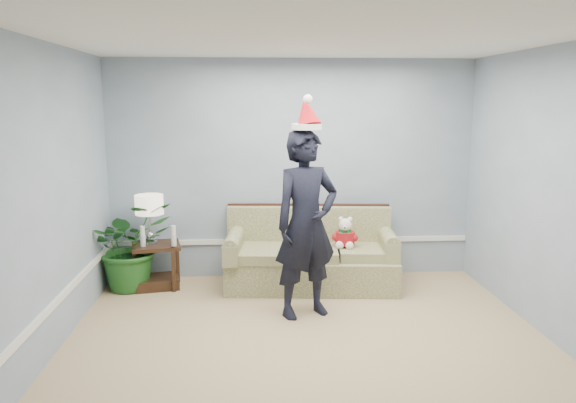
# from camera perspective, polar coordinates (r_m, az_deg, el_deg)

# --- Properties ---
(room_shell) EXTENTS (4.54, 5.04, 2.74)m
(room_shell) POSITION_cam_1_polar(r_m,az_deg,el_deg) (4.49, 2.77, -0.67)
(room_shell) COLOR tan
(room_shell) RESTS_ON ground
(wainscot_trim) EXTENTS (4.49, 4.99, 0.06)m
(wainscot_trim) POSITION_cam_1_polar(r_m,az_deg,el_deg) (5.86, -10.25, -7.27)
(wainscot_trim) COLOR white
(wainscot_trim) RESTS_ON room_shell
(sofa) EXTENTS (2.07, 1.02, 0.94)m
(sofa) POSITION_cam_1_polar(r_m,az_deg,el_deg) (6.76, 2.33, -5.79)
(sofa) COLOR #4B5829
(sofa) RESTS_ON room_shell
(side_table) EXTENTS (0.63, 0.56, 0.53)m
(side_table) POSITION_cam_1_polar(r_m,az_deg,el_deg) (6.89, -13.17, -6.83)
(side_table) COLOR #331F12
(side_table) RESTS_ON room_shell
(table_lamp) EXTENTS (0.33, 0.33, 0.59)m
(table_lamp) POSITION_cam_1_polar(r_m,az_deg,el_deg) (6.73, -13.91, -0.52)
(table_lamp) COLOR silver
(table_lamp) RESTS_ON side_table
(candle_pair) EXTENTS (0.41, 0.06, 0.24)m
(candle_pair) POSITION_cam_1_polar(r_m,az_deg,el_deg) (6.68, -13.04, -3.51)
(candle_pair) COLOR silver
(candle_pair) RESTS_ON side_table
(houseplant) EXTENTS (1.23, 1.19, 1.05)m
(houseplant) POSITION_cam_1_polar(r_m,az_deg,el_deg) (6.85, -15.71, -4.30)
(houseplant) COLOR #1D561D
(houseplant) RESTS_ON room_shell
(man) EXTENTS (0.83, 0.70, 1.92)m
(man) POSITION_cam_1_polar(r_m,az_deg,el_deg) (5.69, 1.87, -2.31)
(man) COLOR black
(man) RESTS_ON room_shell
(santa_hat) EXTENTS (0.41, 0.43, 0.35)m
(santa_hat) POSITION_cam_1_polar(r_m,az_deg,el_deg) (5.57, 1.92, 8.84)
(santa_hat) COLOR white
(santa_hat) RESTS_ON man
(teddy_bear) EXTENTS (0.27, 0.28, 0.37)m
(teddy_bear) POSITION_cam_1_polar(r_m,az_deg,el_deg) (6.64, 5.83, -3.52)
(teddy_bear) COLOR white
(teddy_bear) RESTS_ON sofa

